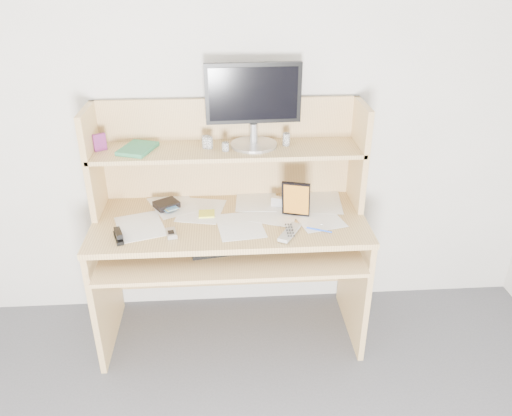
{
  "coord_description": "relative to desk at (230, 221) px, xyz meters",
  "views": [
    {
      "loc": [
        -0.02,
        -0.78,
        1.98
      ],
      "look_at": [
        0.13,
        1.43,
        0.83
      ],
      "focal_mm": 35.0,
      "sensor_mm": 36.0,
      "label": 1
    }
  ],
  "objects": [
    {
      "name": "game_case",
      "position": [
        0.34,
        -0.09,
        0.16
      ],
      "size": [
        0.14,
        0.05,
        0.2
      ],
      "primitive_type": "cube",
      "rotation": [
        0.0,
        0.0,
        -0.28
      ],
      "color": "black",
      "rests_on": "paper_clutter"
    },
    {
      "name": "desk",
      "position": [
        0.0,
        0.0,
        0.0
      ],
      "size": [
        1.4,
        0.7,
        1.3
      ],
      "color": "tan",
      "rests_on": "floor"
    },
    {
      "name": "tv_remote",
      "position": [
        0.29,
        -0.27,
        0.07
      ],
      "size": [
        0.13,
        0.18,
        0.02
      ],
      "primitive_type": "cube",
      "rotation": [
        0.0,
        0.0,
        -0.52
      ],
      "color": "#979893",
      "rests_on": "paper_clutter"
    },
    {
      "name": "back_wall",
      "position": [
        0.0,
        0.24,
        0.56
      ],
      "size": [
        3.6,
        0.04,
        2.5
      ],
      "primitive_type": "cube",
      "color": "beige",
      "rests_on": "floor"
    },
    {
      "name": "flip_phone",
      "position": [
        -0.29,
        -0.23,
        0.07
      ],
      "size": [
        0.06,
        0.1,
        0.02
      ],
      "primitive_type": "cube",
      "rotation": [
        0.0,
        0.0,
        0.23
      ],
      "color": "#A3A3A5",
      "rests_on": "paper_clutter"
    },
    {
      "name": "sticky_note_pad",
      "position": [
        -0.12,
        -0.03,
        0.06
      ],
      "size": [
        0.08,
        0.08,
        0.01
      ],
      "primitive_type": "cube",
      "rotation": [
        0.0,
        0.0,
        0.02
      ],
      "color": "gold",
      "rests_on": "desk"
    },
    {
      "name": "chip_stack_d",
      "position": [
        0.3,
        0.09,
        0.42
      ],
      "size": [
        0.04,
        0.04,
        0.06
      ],
      "primitive_type": "cylinder",
      "rotation": [
        0.0,
        0.0,
        -0.21
      ],
      "color": "silver",
      "rests_on": "desk"
    },
    {
      "name": "chip_stack_b",
      "position": [
        -0.09,
        0.07,
        0.42
      ],
      "size": [
        0.04,
        0.04,
        0.06
      ],
      "primitive_type": "cylinder",
      "rotation": [
        0.0,
        0.0,
        0.23
      ],
      "color": "white",
      "rests_on": "desk"
    },
    {
      "name": "shelf_book",
      "position": [
        -0.45,
        0.06,
        0.4
      ],
      "size": [
        0.2,
        0.24,
        0.02
      ],
      "primitive_type": "cube",
      "rotation": [
        0.0,
        0.0,
        -0.34
      ],
      "color": "#2E7348",
      "rests_on": "desk"
    },
    {
      "name": "chip_stack_c",
      "position": [
        -0.01,
        0.03,
        0.41
      ],
      "size": [
        0.04,
        0.04,
        0.04
      ],
      "primitive_type": "cylinder",
      "rotation": [
        0.0,
        0.0,
        -0.18
      ],
      "color": "black",
      "rests_on": "desk"
    },
    {
      "name": "blue_pen",
      "position": [
        0.44,
        -0.24,
        0.07
      ],
      "size": [
        0.12,
        0.06,
        0.01
      ],
      "primitive_type": "cylinder",
      "rotation": [
        1.57,
        0.0,
        1.12
      ],
      "color": "blue",
      "rests_on": "paper_clutter"
    },
    {
      "name": "keyboard",
      "position": [
        0.05,
        -0.18,
        -0.03
      ],
      "size": [
        0.53,
        0.26,
        0.03
      ],
      "rotation": [
        0.0,
        0.0,
        0.16
      ],
      "color": "black",
      "rests_on": "desk"
    },
    {
      "name": "monitor",
      "position": [
        0.14,
        0.11,
        0.61
      ],
      "size": [
        0.48,
        0.24,
        0.42
      ],
      "rotation": [
        0.0,
        0.0,
        0.05
      ],
      "color": "silver",
      "rests_on": "desk"
    },
    {
      "name": "card_box",
      "position": [
        -0.64,
        0.08,
        0.43
      ],
      "size": [
        0.06,
        0.05,
        0.09
      ],
      "primitive_type": "cube",
      "rotation": [
        0.0,
        0.0,
        0.54
      ],
      "color": "#A32115",
      "rests_on": "desk"
    },
    {
      "name": "paper_clutter",
      "position": [
        0.0,
        -0.08,
        0.06
      ],
      "size": [
        1.32,
        0.54,
        0.01
      ],
      "primitive_type": "cube",
      "color": "white",
      "rests_on": "desk"
    },
    {
      "name": "digital_camera",
      "position": [
        0.27,
        0.04,
        0.09
      ],
      "size": [
        0.09,
        0.06,
        0.05
      ],
      "primitive_type": "cube",
      "rotation": [
        0.0,
        0.0,
        -0.34
      ],
      "color": "silver",
      "rests_on": "paper_clutter"
    },
    {
      "name": "wallet",
      "position": [
        -0.34,
        0.06,
        0.08
      ],
      "size": [
        0.15,
        0.15,
        0.03
      ],
      "primitive_type": "cube",
      "rotation": [
        0.0,
        0.0,
        0.56
      ],
      "color": "black",
      "rests_on": "paper_clutter"
    },
    {
      "name": "chip_stack_a",
      "position": [
        -0.11,
        0.08,
        0.42
      ],
      "size": [
        0.05,
        0.05,
        0.06
      ],
      "primitive_type": "cylinder",
      "rotation": [
        0.0,
        0.0,
        0.15
      ],
      "color": "black",
      "rests_on": "desk"
    },
    {
      "name": "stapler",
      "position": [
        -0.53,
        -0.25,
        0.08
      ],
      "size": [
        0.07,
        0.13,
        0.04
      ],
      "primitive_type": "cube",
      "rotation": [
        0.0,
        0.0,
        0.33
      ],
      "color": "black",
      "rests_on": "paper_clutter"
    }
  ]
}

